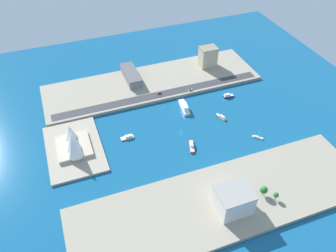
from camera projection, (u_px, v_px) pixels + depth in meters
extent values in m
plane|color=#145684|center=(181.00, 132.00, 330.15)|extent=(440.00, 440.00, 0.00)
cube|color=#9E937F|center=(223.00, 201.00, 268.10)|extent=(70.00, 240.00, 3.11)
cube|color=#9E937F|center=(152.00, 83.00, 390.14)|extent=(70.00, 240.00, 3.11)
cube|color=#A89E89|center=(74.00, 148.00, 312.08)|extent=(74.51, 48.70, 2.00)
cube|color=#38383D|center=(160.00, 94.00, 370.58)|extent=(11.18, 228.00, 0.15)
cube|color=#999EA3|center=(127.00, 138.00, 323.28)|extent=(5.21, 12.47, 1.25)
cone|color=#999EA3|center=(121.00, 140.00, 321.46)|extent=(1.15, 1.15, 1.12)
cube|color=white|center=(128.00, 136.00, 322.61)|extent=(3.21, 6.62, 1.83)
cube|color=beige|center=(127.00, 137.00, 322.84)|extent=(5.00, 11.97, 0.10)
cube|color=white|center=(258.00, 138.00, 323.64)|extent=(8.49, 9.02, 1.08)
cone|color=white|center=(263.00, 139.00, 322.13)|extent=(1.37, 1.37, 0.97)
cube|color=white|center=(256.00, 136.00, 323.44)|extent=(4.33, 4.51, 0.82)
cube|color=beige|center=(258.00, 137.00, 323.25)|extent=(8.15, 8.66, 0.10)
cylinder|color=silver|center=(259.00, 134.00, 320.01)|extent=(0.24, 0.24, 9.48)
cube|color=red|center=(192.00, 147.00, 313.88)|extent=(15.82, 8.20, 1.86)
cone|color=red|center=(193.00, 153.00, 307.72)|extent=(2.10, 2.10, 1.67)
cube|color=white|center=(192.00, 144.00, 313.69)|extent=(7.05, 4.55, 2.05)
cube|color=beige|center=(192.00, 146.00, 313.23)|extent=(15.18, 7.87, 0.10)
cube|color=#1E284C|center=(228.00, 96.00, 372.09)|extent=(4.73, 11.46, 1.74)
cone|color=#1E284C|center=(234.00, 95.00, 373.44)|extent=(1.65, 1.65, 1.57)
cube|color=white|center=(227.00, 95.00, 370.29)|extent=(3.01, 5.88, 2.49)
cube|color=beige|center=(229.00, 96.00, 371.48)|extent=(4.54, 11.00, 0.10)
cube|color=orange|center=(221.00, 117.00, 345.81)|extent=(12.86, 6.51, 1.29)
cone|color=orange|center=(216.00, 114.00, 349.76)|extent=(1.45, 1.45, 1.16)
cube|color=white|center=(222.00, 117.00, 343.61)|extent=(6.14, 3.73, 2.22)
cube|color=beige|center=(221.00, 117.00, 345.35)|extent=(12.35, 6.25, 0.10)
cube|color=silver|center=(184.00, 107.00, 356.70)|extent=(25.97, 9.31, 2.65)
cone|color=silver|center=(181.00, 100.00, 366.52)|extent=(2.66, 2.66, 2.38)
cube|color=white|center=(185.00, 106.00, 352.21)|extent=(12.62, 5.87, 4.66)
cube|color=beige|center=(184.00, 106.00, 355.79)|extent=(24.94, 8.94, 0.10)
cube|color=gray|center=(131.00, 76.00, 390.60)|extent=(41.33, 14.35, 8.71)
cube|color=#59595C|center=(131.00, 72.00, 387.46)|extent=(42.98, 14.92, 0.80)
cube|color=#C6B793|center=(208.00, 57.00, 407.84)|extent=(14.43, 19.12, 22.89)
cube|color=gray|center=(209.00, 48.00, 400.02)|extent=(15.01, 19.89, 0.80)
cube|color=silver|center=(233.00, 200.00, 255.39)|extent=(21.66, 25.27, 18.25)
cube|color=#9D9992|center=(235.00, 192.00, 249.11)|extent=(22.52, 26.28, 0.80)
cylinder|color=black|center=(158.00, 94.00, 370.38)|extent=(0.26, 0.64, 0.64)
cylinder|color=black|center=(157.00, 93.00, 371.45)|extent=(0.26, 0.64, 0.64)
cylinder|color=black|center=(161.00, 94.00, 371.20)|extent=(0.26, 0.64, 0.64)
cylinder|color=black|center=(160.00, 93.00, 372.27)|extent=(0.26, 0.64, 0.64)
cube|color=red|center=(159.00, 93.00, 371.13)|extent=(1.77, 4.65, 0.80)
cube|color=#262D38|center=(159.00, 93.00, 370.77)|extent=(1.54, 2.61, 0.45)
cylinder|color=black|center=(191.00, 89.00, 377.12)|extent=(0.26, 0.64, 0.64)
cylinder|color=black|center=(192.00, 90.00, 375.95)|extent=(0.26, 0.64, 0.64)
cylinder|color=black|center=(189.00, 90.00, 376.29)|extent=(0.26, 0.64, 0.64)
cylinder|color=black|center=(189.00, 91.00, 375.11)|extent=(0.26, 0.64, 0.64)
cube|color=white|center=(190.00, 90.00, 375.92)|extent=(1.94, 4.40, 0.81)
cube|color=#262D38|center=(190.00, 89.00, 375.39)|extent=(1.69, 2.47, 0.60)
cylinder|color=black|center=(162.00, 96.00, 364.06)|extent=(0.18, 0.18, 5.50)
cube|color=black|center=(162.00, 93.00, 361.92)|extent=(0.36, 0.36, 1.00)
sphere|color=red|center=(162.00, 93.00, 361.69)|extent=(0.24, 0.24, 0.24)
sphere|color=yellow|center=(162.00, 93.00, 361.92)|extent=(0.24, 0.24, 0.24)
sphere|color=green|center=(162.00, 94.00, 362.15)|extent=(0.24, 0.24, 0.24)
cube|color=#BCAD93|center=(74.00, 147.00, 310.43)|extent=(33.64, 29.96, 3.00)
cone|color=white|center=(74.00, 147.00, 293.59)|extent=(15.10, 12.75, 22.08)
cone|color=white|center=(72.00, 142.00, 301.64)|extent=(14.80, 13.22, 17.16)
cone|color=white|center=(71.00, 137.00, 307.61)|extent=(12.44, 10.11, 15.26)
cone|color=white|center=(70.00, 132.00, 314.38)|extent=(12.64, 10.60, 13.59)
cylinder|color=brown|center=(275.00, 198.00, 266.44)|extent=(0.50, 0.50, 3.41)
sphere|color=#2D7233|center=(276.00, 195.00, 264.20)|extent=(4.22, 4.22, 4.22)
cylinder|color=brown|center=(263.00, 193.00, 269.50)|extent=(0.50, 0.50, 3.56)
sphere|color=#2D7233|center=(264.00, 190.00, 266.72)|extent=(6.11, 6.11, 6.11)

